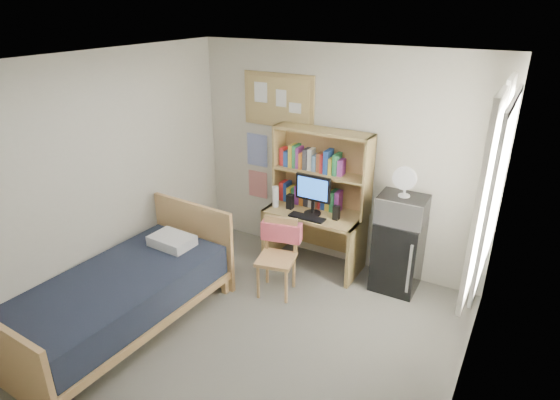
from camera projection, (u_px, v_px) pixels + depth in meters
The scene contains 25 objects.
floor at pixel (240, 357), 4.32m from camera, with size 3.60×4.20×0.02m, color slate.
ceiling at pixel (228, 66), 3.28m from camera, with size 3.60×4.20×0.02m, color silver.
wall_back at pixel (337, 160), 5.48m from camera, with size 3.60×0.04×2.60m, color beige.
wall_left at pixel (85, 190), 4.61m from camera, with size 0.04×4.20×2.60m, color beige.
wall_right at pixel (468, 294), 2.98m from camera, with size 0.04×4.20×2.60m, color beige.
window_unit at pixel (492, 188), 3.85m from camera, with size 0.10×1.40×1.70m, color white.
curtain_left at pixel (481, 204), 3.54m from camera, with size 0.04×0.55×1.70m, color white.
curtain_right at pixel (494, 173), 4.18m from camera, with size 0.04×0.55×1.70m, color white.
bulletin_board at pixel (279, 100), 5.57m from camera, with size 0.94×0.03×0.64m, color tan.
poster_wave at pixel (257, 150), 5.99m from camera, with size 0.30×0.01×0.42m, color #283EA3.
poster_japan at pixel (258, 184), 6.17m from camera, with size 0.28×0.01×0.36m, color red.
desk at pixel (314, 239), 5.66m from camera, with size 1.15×0.57×0.72m, color tan.
desk_chair at pixel (276, 259), 5.09m from camera, with size 0.43×0.43×0.86m, color tan.
mini_fridge at pixel (398, 254), 5.21m from camera, with size 0.49×0.49×0.83m, color black.
bed at pixel (121, 303), 4.58m from camera, with size 1.06×2.13×0.59m, color black.
hutch at pixel (322, 170), 5.45m from camera, with size 1.17×0.30×0.96m, color tan.
monitor at pixel (313, 196), 5.38m from camera, with size 0.43×0.03×0.46m, color black.
keyboard at pixel (307, 217), 5.35m from camera, with size 0.43×0.14×0.02m, color black.
speaker_left at pixel (290, 202), 5.57m from camera, with size 0.07×0.07×0.18m, color black.
speaker_right at pixel (336, 213), 5.30m from camera, with size 0.07×0.07×0.17m, color black.
water_bottle at pixel (275, 197), 5.61m from camera, with size 0.08×0.08×0.26m, color silver.
hoodie at pixel (282, 231), 5.17m from camera, with size 0.45×0.14×0.21m, color #E55768.
microwave at pixel (402, 209), 4.97m from camera, with size 0.50×0.38×0.29m, color silver.
desk_fan at pixel (405, 183), 4.85m from camera, with size 0.24×0.24×0.31m, color silver.
pillow at pixel (172, 241), 5.03m from camera, with size 0.45×0.32×0.11m, color silver.
Camera 1 is at (1.99, -2.77, 3.03)m, focal length 30.00 mm.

